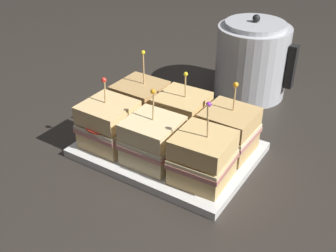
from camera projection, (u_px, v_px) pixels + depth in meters
name	position (u px, v px, depth m)	size (l,w,h in m)	color
ground_plane	(168.00, 153.00, 0.94)	(6.00, 6.00, 0.00)	#2D2823
serving_platter	(168.00, 150.00, 0.94)	(0.37, 0.27, 0.02)	silver
sandwich_front_left	(109.00, 124.00, 0.92)	(0.11, 0.11, 0.16)	#DBB77A
sandwich_front_center	(152.00, 140.00, 0.87)	(0.11, 0.11, 0.16)	beige
sandwich_front_right	(203.00, 158.00, 0.81)	(0.11, 0.11, 0.18)	tan
sandwich_back_left	(140.00, 103.00, 1.00)	(0.11, 0.11, 0.18)	tan
sandwich_back_center	(181.00, 116.00, 0.95)	(0.11, 0.11, 0.16)	tan
sandwich_back_right	(228.00, 131.00, 0.90)	(0.11, 0.11, 0.16)	tan
kettle_steel	(252.00, 60.00, 1.14)	(0.22, 0.19, 0.23)	#B7BABF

